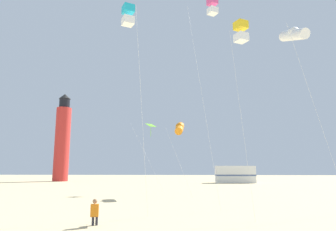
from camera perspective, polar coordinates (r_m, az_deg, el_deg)
kite_flyer_standing at (r=14.10m, az=-13.61°, el=-17.16°), size 0.41×0.55×1.16m
kite_box_gold at (r=17.46m, az=13.55°, el=15.02°), size 1.05×1.05×10.32m
kite_box_cyan at (r=17.87m, az=-7.49°, el=18.11°), size 1.56×1.77×11.42m
kite_box_rainbow at (r=22.70m, az=8.34°, el=19.54°), size 2.16×2.16×14.18m
kite_tube_white at (r=22.00m, az=22.55°, el=13.88°), size 3.07×3.24×11.75m
kite_tube_orange at (r=28.06m, az=2.19°, el=-2.36°), size 2.37×2.53×6.82m
kite_diamond_lime at (r=31.53m, az=-3.29°, el=-2.28°), size 3.49×2.45×7.06m
lighthouse_distant at (r=61.70m, az=-19.23°, el=-4.28°), size 2.80×2.80×16.80m
rv_van_white at (r=52.71m, az=12.50°, el=-10.76°), size 6.57×2.73×2.80m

